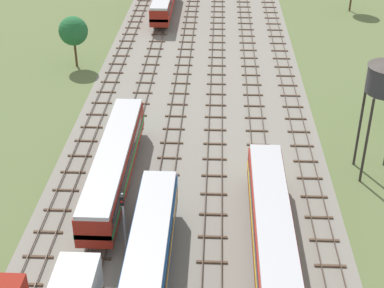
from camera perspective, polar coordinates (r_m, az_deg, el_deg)
The scene contains 13 objects.
ground_plane at distance 70.61m, azimuth 0.57°, elevation 5.11°, with size 480.00×480.00×0.00m, color #5B6B3D.
ballast_bed at distance 70.61m, azimuth 0.57°, elevation 5.11°, with size 26.38×176.00×0.01m, color gray.
track_far_left at distance 72.68m, azimuth -8.29°, elevation 5.66°, with size 2.40×126.00×0.29m.
track_left at distance 71.99m, azimuth -4.77°, elevation 5.63°, with size 2.40×126.00×0.29m.
track_centre_left at distance 71.57m, azimuth -1.20°, elevation 5.58°, with size 2.40×126.00×0.29m.
track_centre at distance 71.42m, azimuth 2.40°, elevation 5.51°, with size 2.40×126.00×0.29m.
track_centre_right at distance 71.56m, azimuth 6.00°, elevation 5.41°, with size 2.40×126.00×0.29m.
track_right at distance 71.98m, azimuth 9.57°, elevation 5.30°, with size 2.40×126.00×0.29m.
passenger_coach_centre_left_mid at distance 39.93m, azimuth -4.66°, elevation -13.06°, with size 2.96×22.00×3.80m.
diesel_railcar_centre_right_midfar at distance 44.25m, azimuth 7.94°, elevation -8.27°, with size 2.96×20.50×3.80m.
diesel_railcar_left_far at distance 51.98m, azimuth -7.70°, elevation -1.83°, with size 2.96×20.50×3.80m.
signal_post_nearest at distance 43.79m, azimuth -6.79°, elevation -7.12°, with size 0.28×0.47×5.56m.
lineside_tree_1 at distance 78.12m, azimuth -11.66°, elevation 10.89°, with size 3.81×3.81×6.83m.
Camera 1 is at (2.26, -7.93, 29.89)m, focal length 53.92 mm.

